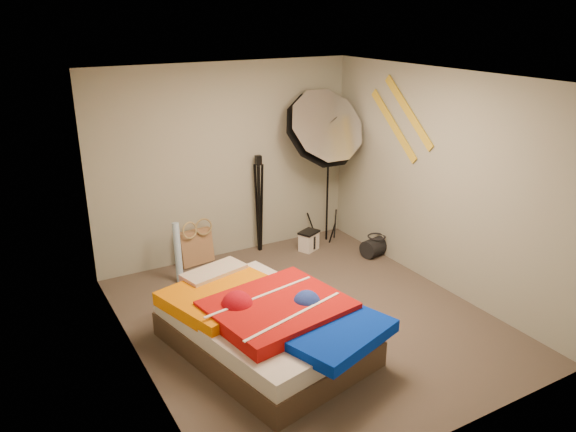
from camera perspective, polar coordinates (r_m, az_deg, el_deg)
floor at (r=6.05m, az=2.04°, el=-10.36°), size 4.00×4.00×0.00m
ceiling at (r=5.24m, az=2.38°, el=13.87°), size 4.00×4.00×0.00m
wall_back at (r=7.22m, az=-6.25°, el=5.44°), size 3.50×0.00×3.50m
wall_front at (r=4.11m, az=17.23°, el=-7.24°), size 3.50×0.00×3.50m
wall_left at (r=4.88m, az=-15.53°, el=-2.55°), size 0.00×4.00×4.00m
wall_right at (r=6.58m, az=15.28°, el=3.36°), size 0.00×4.00×4.00m
tote_bag at (r=7.28m, az=-9.38°, el=-3.14°), size 0.47×0.25×0.46m
wrapping_roll at (r=6.81m, az=-11.12°, el=-3.67°), size 0.12×0.22×0.73m
camera_case at (r=7.62m, az=2.13°, el=-2.59°), size 0.30×0.27×0.25m
duffel_bag at (r=7.55m, az=8.92°, el=-3.08°), size 0.44×0.32×0.24m
wall_stripe_upper at (r=6.83m, az=12.15°, el=10.28°), size 0.02×0.91×0.78m
wall_stripe_lower at (r=7.05m, az=10.67°, el=9.03°), size 0.02×0.91×0.78m
bed at (r=5.42m, az=-2.36°, el=-10.88°), size 1.76×2.23×0.56m
photo_umbrella at (r=7.35m, az=3.50°, el=8.70°), size 1.32×1.01×2.25m
camera_tripod at (r=7.40m, az=-2.96°, el=1.93°), size 0.07×0.07×1.32m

